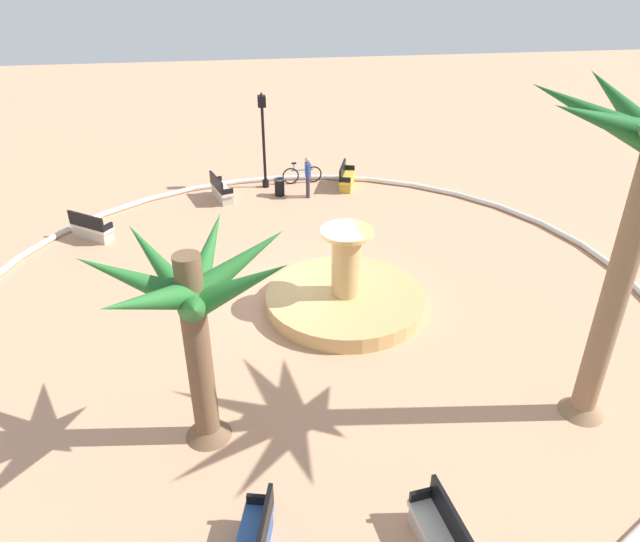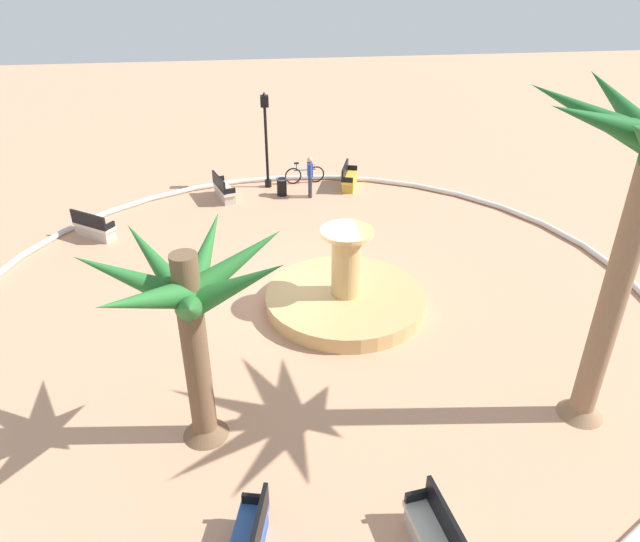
{
  "view_description": "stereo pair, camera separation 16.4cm",
  "coord_description": "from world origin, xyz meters",
  "px_view_note": "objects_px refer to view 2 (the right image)",
  "views": [
    {
      "loc": [
        1.8,
        14.27,
        9.1
      ],
      "look_at": [
        -0.29,
        0.16,
        1.0
      ],
      "focal_mm": 32.64,
      "sensor_mm": 36.0,
      "label": 1
    },
    {
      "loc": [
        1.64,
        14.29,
        9.1
      ],
      "look_at": [
        -0.29,
        0.16,
        1.0
      ],
      "focal_mm": 32.64,
      "sensor_mm": 36.0,
      "label": 2
    }
  ],
  "objects_px": {
    "bench_west": "(349,180)",
    "bicycle_red_frame": "(305,175)",
    "bench_north": "(94,229)",
    "trash_bin": "(282,186)",
    "bench_east": "(436,542)",
    "fountain": "(345,296)",
    "palm_tree_by_curb": "(190,305)",
    "lamppost": "(266,133)",
    "bench_southeast": "(224,191)",
    "person_cyclist_helmet": "(310,175)"
  },
  "relations": [
    {
      "from": "bench_west",
      "to": "bicycle_red_frame",
      "type": "relative_size",
      "value": 0.97
    },
    {
      "from": "bench_north",
      "to": "bench_west",
      "type": "bearing_deg",
      "value": -159.94
    },
    {
      "from": "trash_bin",
      "to": "bicycle_red_frame",
      "type": "bearing_deg",
      "value": -130.85
    },
    {
      "from": "bicycle_red_frame",
      "to": "bench_west",
      "type": "bearing_deg",
      "value": 157.25
    },
    {
      "from": "bicycle_red_frame",
      "to": "bench_north",
      "type": "bearing_deg",
      "value": 28.56
    },
    {
      "from": "bench_east",
      "to": "bench_west",
      "type": "xyz_separation_m",
      "value": [
        -1.59,
        -16.95,
        0.0
      ]
    },
    {
      "from": "fountain",
      "to": "bench_east",
      "type": "height_order",
      "value": "fountain"
    },
    {
      "from": "palm_tree_by_curb",
      "to": "trash_bin",
      "type": "xyz_separation_m",
      "value": [
        -2.64,
        -13.09,
        -2.87
      ]
    },
    {
      "from": "lamppost",
      "to": "bench_north",
      "type": "bearing_deg",
      "value": 32.88
    },
    {
      "from": "bench_southeast",
      "to": "bicycle_red_frame",
      "type": "distance_m",
      "value": 3.68
    },
    {
      "from": "palm_tree_by_curb",
      "to": "bench_north",
      "type": "height_order",
      "value": "palm_tree_by_curb"
    },
    {
      "from": "bench_west",
      "to": "trash_bin",
      "type": "distance_m",
      "value": 2.92
    },
    {
      "from": "bench_east",
      "to": "lamppost",
      "type": "relative_size",
      "value": 0.42
    },
    {
      "from": "bicycle_red_frame",
      "to": "fountain",
      "type": "bearing_deg",
      "value": 90.3
    },
    {
      "from": "lamppost",
      "to": "bicycle_red_frame",
      "type": "xyz_separation_m",
      "value": [
        -1.58,
        -0.22,
        -1.94
      ]
    },
    {
      "from": "bicycle_red_frame",
      "to": "bench_southeast",
      "type": "bearing_deg",
      "value": 21.54
    },
    {
      "from": "palm_tree_by_curb",
      "to": "bicycle_red_frame",
      "type": "relative_size",
      "value": 2.66
    },
    {
      "from": "fountain",
      "to": "person_cyclist_helmet",
      "type": "bearing_deg",
      "value": -90.0
    },
    {
      "from": "bicycle_red_frame",
      "to": "person_cyclist_helmet",
      "type": "height_order",
      "value": "person_cyclist_helmet"
    },
    {
      "from": "bench_west",
      "to": "bicycle_red_frame",
      "type": "xyz_separation_m",
      "value": [
        1.8,
        -0.76,
        0.04
      ]
    },
    {
      "from": "bench_east",
      "to": "lamppost",
      "type": "xyz_separation_m",
      "value": [
        1.79,
        -17.49,
        1.98
      ]
    },
    {
      "from": "lamppost",
      "to": "person_cyclist_helmet",
      "type": "bearing_deg",
      "value": 140.27
    },
    {
      "from": "palm_tree_by_curb",
      "to": "bicycle_red_frame",
      "type": "height_order",
      "value": "palm_tree_by_curb"
    },
    {
      "from": "bench_west",
      "to": "bicycle_red_frame",
      "type": "height_order",
      "value": "bench_west"
    },
    {
      "from": "palm_tree_by_curb",
      "to": "trash_bin",
      "type": "distance_m",
      "value": 13.66
    },
    {
      "from": "trash_bin",
      "to": "bicycle_red_frame",
      "type": "xyz_separation_m",
      "value": [
        -1.08,
        -1.25,
        -0.0
      ]
    },
    {
      "from": "bench_east",
      "to": "trash_bin",
      "type": "relative_size",
      "value": 2.26
    },
    {
      "from": "bench_east",
      "to": "person_cyclist_helmet",
      "type": "bearing_deg",
      "value": -89.44
    },
    {
      "from": "bench_southeast",
      "to": "bicycle_red_frame",
      "type": "bearing_deg",
      "value": -158.46
    },
    {
      "from": "fountain",
      "to": "bench_west",
      "type": "distance_m",
      "value": 9.28
    },
    {
      "from": "bench_north",
      "to": "palm_tree_by_curb",
      "type": "bearing_deg",
      "value": 112.58
    },
    {
      "from": "bench_east",
      "to": "bench_southeast",
      "type": "xyz_separation_m",
      "value": [
        3.63,
        -16.36,
        0.0
      ]
    },
    {
      "from": "fountain",
      "to": "bench_east",
      "type": "bearing_deg",
      "value": 91.16
    },
    {
      "from": "palm_tree_by_curb",
      "to": "bench_north",
      "type": "xyz_separation_m",
      "value": [
        4.17,
        -10.04,
        -2.91
      ]
    },
    {
      "from": "bench_north",
      "to": "person_cyclist_helmet",
      "type": "relative_size",
      "value": 0.95
    },
    {
      "from": "bench_east",
      "to": "trash_bin",
      "type": "distance_m",
      "value": 16.51
    },
    {
      "from": "bench_east",
      "to": "bench_west",
      "type": "height_order",
      "value": "same"
    },
    {
      "from": "lamppost",
      "to": "person_cyclist_helmet",
      "type": "relative_size",
      "value": 2.36
    },
    {
      "from": "bench_east",
      "to": "bicycle_red_frame",
      "type": "bearing_deg",
      "value": -89.32
    },
    {
      "from": "palm_tree_by_curb",
      "to": "bench_west",
      "type": "height_order",
      "value": "palm_tree_by_curb"
    },
    {
      "from": "bench_north",
      "to": "trash_bin",
      "type": "height_order",
      "value": "bench_north"
    },
    {
      "from": "palm_tree_by_curb",
      "to": "bench_southeast",
      "type": "height_order",
      "value": "palm_tree_by_curb"
    },
    {
      "from": "bench_west",
      "to": "bicycle_red_frame",
      "type": "distance_m",
      "value": 1.96
    },
    {
      "from": "bench_east",
      "to": "lamppost",
      "type": "height_order",
      "value": "lamppost"
    },
    {
      "from": "trash_bin",
      "to": "bench_west",
      "type": "bearing_deg",
      "value": -170.34
    },
    {
      "from": "bench_southeast",
      "to": "bicycle_red_frame",
      "type": "xyz_separation_m",
      "value": [
        -3.42,
        -1.35,
        0.04
      ]
    },
    {
      "from": "fountain",
      "to": "trash_bin",
      "type": "relative_size",
      "value": 6.2
    },
    {
      "from": "bench_east",
      "to": "bench_north",
      "type": "xyz_separation_m",
      "value": [
        8.11,
        -13.41,
        0.0
      ]
    },
    {
      "from": "palm_tree_by_curb",
      "to": "bench_southeast",
      "type": "relative_size",
      "value": 2.73
    },
    {
      "from": "bench_north",
      "to": "lamppost",
      "type": "bearing_deg",
      "value": -147.12
    }
  ]
}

